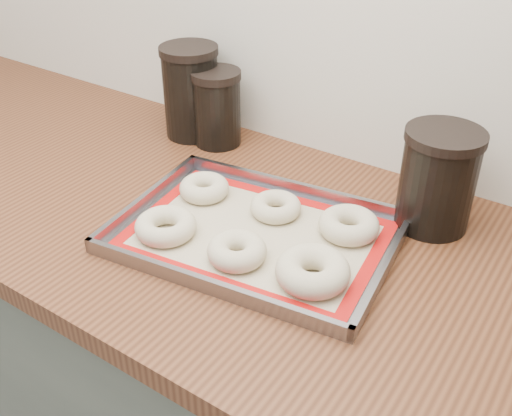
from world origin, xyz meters
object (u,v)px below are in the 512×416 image
Objects in this scene: bagel_front_left at (166,226)px; canister_left at (191,91)px; canister_mid at (217,108)px; bagel_front_mid at (237,251)px; canister_right at (438,179)px; bagel_back_left at (204,188)px; baking_tray at (256,234)px; bagel_back_right at (349,225)px; bagel_front_right at (313,271)px; bagel_back_mid at (276,207)px.

canister_left is at bearing 122.54° from bagel_front_left.
canister_mid is (-0.14, 0.34, 0.06)m from bagel_front_left.
canister_left is (-0.36, 0.33, 0.08)m from bagel_front_mid.
canister_right is (0.58, -0.05, -0.01)m from canister_left.
bagel_back_left is at bearing -46.65° from canister_left.
baking_tray is at bearing 99.97° from bagel_front_mid.
bagel_back_right is 0.44m from canister_mid.
bagel_front_right is at bearing 6.49° from bagel_front_left.
canister_mid is at bearing 158.15° from bagel_back_right.
bagel_front_mid is 1.05× the size of bagel_back_mid.
canister_mid is 0.92× the size of canister_right.
bagel_back_mid is 0.39m from canister_left.
bagel_back_right reaches higher than bagel_front_left.
bagel_back_mid is at bearing -33.95° from canister_mid.
bagel_front_right is at bearing -20.79° from baking_tray.
bagel_back_right is 0.51m from canister_left.
bagel_front_mid is 0.15m from bagel_back_mid.
canister_left is at bearing 143.41° from baking_tray.
baking_tray is at bearing -36.59° from canister_left.
bagel_back_left is at bearing 160.15° from bagel_front_right.
bagel_back_right reaches higher than baking_tray.
baking_tray is 0.15m from bagel_front_right.
canister_right is at bearing 29.39° from bagel_back_mid.
canister_mid reaches higher than bagel_front_right.
bagel_back_mid reaches higher than baking_tray.
bagel_front_left is (-0.13, -0.08, 0.01)m from baking_tray.
canister_right is (0.09, 0.26, 0.06)m from bagel_front_right.
baking_tray is at bearing -42.82° from canister_mid.
baking_tray is 0.16m from bagel_back_left.
bagel_back_mid is (0.12, 0.16, -0.00)m from bagel_front_left.
bagel_back_right is 0.58× the size of canister_right.
bagel_front_mid is 0.49m from canister_left.
canister_left reaches higher than bagel_front_left.
canister_right reaches higher than bagel_back_mid.
canister_right is at bearing 42.17° from baking_tray.
canister_left is (-0.34, 0.18, 0.08)m from bagel_back_mid.
bagel_front_left is at bearing -57.46° from canister_left.
baking_tray is 4.34× the size of bagel_front_right.
bagel_front_mid is (0.01, -0.07, 0.02)m from baking_tray.
canister_mid reaches higher than baking_tray.
bagel_front_right is at bearing -19.85° from bagel_back_left.
bagel_back_mid is at bearing -28.35° from canister_left.
canister_left is at bearing 147.46° from bagel_front_right.
bagel_front_right is at bearing -32.54° from canister_left.
bagel_front_mid reaches higher than bagel_front_left.
canister_left is (-0.22, 0.34, 0.08)m from bagel_front_left.
baking_tray is 0.15m from bagel_front_left.
bagel_front_mid reaches higher than baking_tray.
canister_right is (0.36, 0.29, 0.07)m from bagel_front_left.
bagel_front_mid is 0.13m from bagel_front_right.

